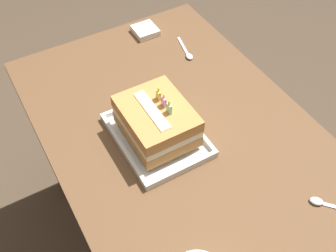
{
  "coord_description": "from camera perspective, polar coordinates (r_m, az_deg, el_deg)",
  "views": [
    {
      "loc": [
        0.67,
        -0.43,
        1.69
      ],
      "look_at": [
        0.0,
        -0.04,
        0.79
      ],
      "focal_mm": 42.68,
      "sensor_mm": 36.0,
      "label": 1
    }
  ],
  "objects": [
    {
      "name": "ground_plane",
      "position": [
        1.87,
        1.04,
        -15.63
      ],
      "size": [
        8.0,
        8.0,
        0.0
      ],
      "primitive_type": "plane",
      "color": "#4C3D2D"
    },
    {
      "name": "dining_table",
      "position": [
        1.31,
        1.43,
        -3.44
      ],
      "size": [
        1.14,
        0.77,
        0.76
      ],
      "color": "brown",
      "rests_on": "ground_plane"
    },
    {
      "name": "foil_tray",
      "position": [
        1.19,
        -1.57,
        -1.4
      ],
      "size": [
        0.3,
        0.23,
        0.02
      ],
      "color": "silver",
      "rests_on": "dining_table"
    },
    {
      "name": "birthday_cake",
      "position": [
        1.14,
        -1.64,
        0.75
      ],
      "size": [
        0.22,
        0.18,
        0.14
      ],
      "color": "#C28343",
      "rests_on": "foil_tray"
    },
    {
      "name": "serving_spoon_near_tray",
      "position": [
        1.14,
        21.45,
        -10.26
      ],
      "size": [
        0.13,
        0.12,
        0.01
      ],
      "color": "silver",
      "rests_on": "dining_table"
    },
    {
      "name": "serving_spoon_by_bowls",
      "position": [
        1.47,
        2.84,
        10.25
      ],
      "size": [
        0.14,
        0.05,
        0.01
      ],
      "color": "silver",
      "rests_on": "dining_table"
    },
    {
      "name": "napkin_pile",
      "position": [
        1.58,
        -3.27,
        13.44
      ],
      "size": [
        0.09,
        0.09,
        0.02
      ],
      "color": "silver",
      "rests_on": "dining_table"
    }
  ]
}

